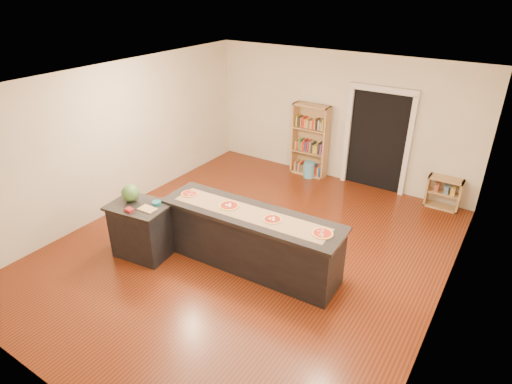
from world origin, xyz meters
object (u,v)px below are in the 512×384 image
Objects in this scene: side_counter at (142,230)px; bookshelf at (310,141)px; waste_bin at (309,170)px; low_shelf at (444,193)px; kitchen_island at (251,239)px; watermelon at (130,193)px.

bookshelf reaches higher than side_counter.
bookshelf is at bearing 122.66° from waste_bin.
side_counter is 4.47m from bookshelf.
side_counter is 4.34m from waste_bin.
low_shelf is (2.97, 0.01, -0.50)m from bookshelf.
waste_bin is (-2.87, -0.15, -0.14)m from low_shelf.
side_counter is at bearing -100.62° from bookshelf.
kitchen_island reaches higher than waste_bin.
side_counter is 1.45× the size of low_shelf.
kitchen_island is 3.78m from bookshelf.
bookshelf is 4.52× the size of waste_bin.
kitchen_island is 3.13× the size of side_counter.
watermelon is at bearing 161.24° from side_counter.
kitchen_island is at bearing -120.03° from low_shelf.
watermelon is at bearing -132.51° from low_shelf.
low_shelf is (3.79, 4.38, -0.15)m from side_counter.
kitchen_island is at bearing -78.04° from waste_bin.
bookshelf is (-0.84, 3.67, 0.34)m from kitchen_island.
watermelon is at bearing -103.21° from bookshelf.
bookshelf is 4.46m from watermelon.
waste_bin is (0.09, -0.14, -0.64)m from bookshelf.
waste_bin is at bearing -57.34° from bookshelf.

